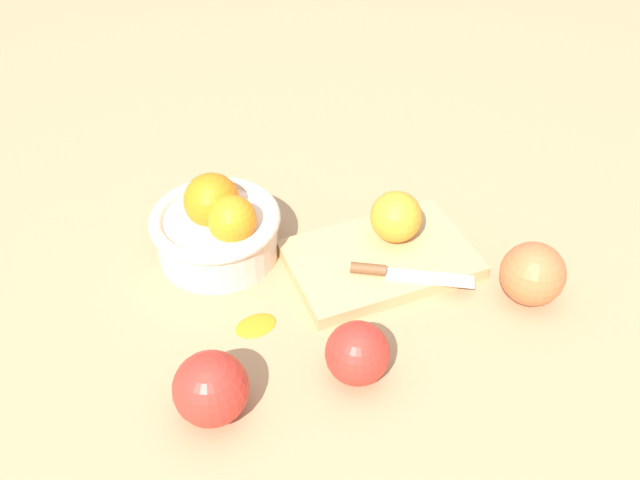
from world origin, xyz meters
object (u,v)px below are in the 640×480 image
Objects in this scene: knife at (395,273)px; orange_on_board at (396,217)px; bowl at (217,226)px; apple_front_center at (358,353)px; apple_front_right at (533,274)px; apple_front_left at (211,389)px; cutting_board at (380,259)px.

orange_on_board is at bearing 65.20° from knife.
bowl reaches higher than apple_front_center.
apple_front_center is (-0.25, -0.04, -0.00)m from apple_front_right.
orange_on_board is 0.47× the size of knife.
apple_front_right is 0.25m from apple_front_center.
apple_front_right is (0.15, -0.07, 0.02)m from knife.
knife is 1.79× the size of apple_front_left.
knife is 2.00× the size of apple_front_center.
bowl is at bearing 162.23° from orange_on_board.
cutting_board is 3.45× the size of orange_on_board.
knife is at bearing 48.87° from apple_front_center.
apple_front_left is 0.16m from apple_front_center.
orange_on_board reaches higher than apple_front_left.
apple_front_center is (0.09, -0.25, -0.01)m from bowl.
apple_front_right is at bearing 4.22° from apple_front_left.
apple_front_right reaches higher than knife.
knife reaches higher than cutting_board.
orange_on_board is at bearing 129.73° from apple_front_right.
apple_front_left reaches higher than cutting_board.
cutting_board is at bearing 57.68° from apple_front_center.
apple_front_left is at bearing -149.30° from orange_on_board.
knife is at bearing -114.80° from orange_on_board.
apple_front_left is (-0.07, -0.24, -0.01)m from bowl.
knife is (-0.00, -0.04, 0.01)m from cutting_board.
apple_front_left is at bearing -150.43° from cutting_board.
bowl is 0.22m from cutting_board.
bowl is 1.18× the size of knife.
orange_on_board is at bearing -17.77° from bowl.
apple_front_right is 1.10× the size of apple_front_center.
apple_front_right reaches higher than cutting_board.
apple_front_left is 1.11× the size of apple_front_center.
cutting_board is 3.27× the size of apple_front_center.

